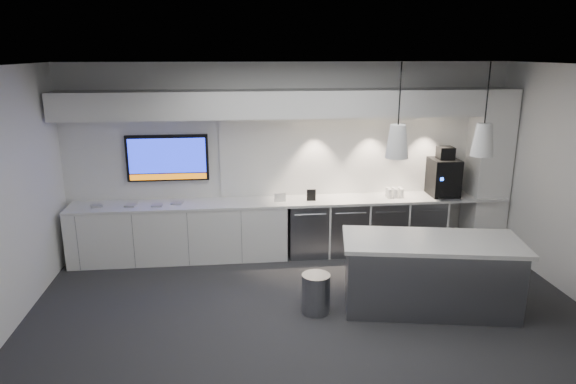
{
  "coord_description": "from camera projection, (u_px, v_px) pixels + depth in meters",
  "views": [
    {
      "loc": [
        -0.9,
        -5.48,
        3.15
      ],
      "look_at": [
        -0.18,
        1.1,
        1.33
      ],
      "focal_mm": 32.0,
      "sensor_mm": 36.0,
      "label": 1
    }
  ],
  "objects": [
    {
      "name": "pendant_right",
      "position": [
        483.0,
        139.0,
        6.01
      ],
      "size": [
        0.27,
        0.27,
        1.09
      ],
      "color": "white",
      "rests_on": "ceiling"
    },
    {
      "name": "wall_tv",
      "position": [
        168.0,
        158.0,
        7.92
      ],
      "size": [
        1.25,
        0.07,
        0.72
      ],
      "color": "black",
      "rests_on": "wall_back"
    },
    {
      "name": "sign_black",
      "position": [
        311.0,
        195.0,
        7.98
      ],
      "size": [
        0.14,
        0.02,
        0.18
      ],
      "primitive_type": "cube",
      "rotation": [
        0.0,
        0.0,
        -0.03
      ],
      "color": "black",
      "rests_on": "back_counter"
    },
    {
      "name": "tray_a",
      "position": [
        96.0,
        206.0,
        7.7
      ],
      "size": [
        0.2,
        0.2,
        0.02
      ],
      "primitive_type": "cube",
      "rotation": [
        0.0,
        0.0,
        0.32
      ],
      "color": "#A0A0A0",
      "rests_on": "back_counter"
    },
    {
      "name": "tray_b",
      "position": [
        131.0,
        205.0,
        7.71
      ],
      "size": [
        0.19,
        0.19,
        0.02
      ],
      "primitive_type": "cube",
      "rotation": [
        0.0,
        0.0,
        -0.18
      ],
      "color": "#A0A0A0",
      "rests_on": "back_counter"
    },
    {
      "name": "coffee_machine",
      "position": [
        444.0,
        175.0,
        8.23
      ],
      "size": [
        0.45,
        0.62,
        0.79
      ],
      "rotation": [
        0.0,
        0.0,
        -0.03
      ],
      "color": "black",
      "rests_on": "back_counter"
    },
    {
      "name": "fridge_unit_c",
      "position": [
        384.0,
        225.0,
        8.32
      ],
      "size": [
        0.6,
        0.61,
        0.85
      ],
      "primitive_type": "cube",
      "color": "gray",
      "rests_on": "floor"
    },
    {
      "name": "pendant_left",
      "position": [
        397.0,
        141.0,
        5.9
      ],
      "size": [
        0.27,
        0.27,
        1.09
      ],
      "color": "white",
      "rests_on": "ceiling"
    },
    {
      "name": "back_counter",
      "position": [
        292.0,
        201.0,
        8.04
      ],
      "size": [
        6.8,
        0.65,
        0.04
      ],
      "primitive_type": "cube",
      "color": "white",
      "rests_on": "left_base_cabinets"
    },
    {
      "name": "floor",
      "position": [
        312.0,
        322.0,
        6.19
      ],
      "size": [
        7.0,
        7.0,
        0.0
      ],
      "primitive_type": "plane",
      "color": "#2A2A2D",
      "rests_on": "ground"
    },
    {
      "name": "fridge_unit_d",
      "position": [
        421.0,
        224.0,
        8.39
      ],
      "size": [
        0.6,
        0.61,
        0.85
      ],
      "primitive_type": "cube",
      "color": "gray",
      "rests_on": "floor"
    },
    {
      "name": "left_base_cabinets",
      "position": [
        180.0,
        233.0,
        7.97
      ],
      "size": [
        3.3,
        0.63,
        0.86
      ],
      "primitive_type": "cube",
      "color": "white",
      "rests_on": "floor"
    },
    {
      "name": "cup_cluster",
      "position": [
        395.0,
        193.0,
        8.17
      ],
      "size": [
        0.27,
        0.17,
        0.15
      ],
      "primitive_type": null,
      "color": "white",
      "rests_on": "back_counter"
    },
    {
      "name": "sign_white",
      "position": [
        280.0,
        197.0,
        7.92
      ],
      "size": [
        0.18,
        0.05,
        0.14
      ],
      "primitive_type": "cube",
      "rotation": [
        0.0,
        0.0,
        0.16
      ],
      "color": "white",
      "rests_on": "back_counter"
    },
    {
      "name": "column",
      "position": [
        488.0,
        170.0,
        8.29
      ],
      "size": [
        0.55,
        0.55,
        2.6
      ],
      "primitive_type": "cube",
      "color": "white",
      "rests_on": "floor"
    },
    {
      "name": "wall_front",
      "position": [
        374.0,
        310.0,
        3.39
      ],
      "size": [
        7.0,
        0.0,
        7.0
      ],
      "primitive_type": "plane",
      "rotation": [
        -1.57,
        0.0,
        0.0
      ],
      "color": "white",
      "rests_on": "floor"
    },
    {
      "name": "bin",
      "position": [
        316.0,
        293.0,
        6.36
      ],
      "size": [
        0.44,
        0.44,
        0.5
      ],
      "primitive_type": "cylinder",
      "rotation": [
        0.0,
        0.0,
        0.28
      ],
      "color": "gray",
      "rests_on": "floor"
    },
    {
      "name": "tray_c",
      "position": [
        157.0,
        205.0,
        7.73
      ],
      "size": [
        0.16,
        0.16,
        0.02
      ],
      "primitive_type": "cube",
      "rotation": [
        0.0,
        0.0,
        -0.0
      ],
      "color": "#A0A0A0",
      "rests_on": "back_counter"
    },
    {
      "name": "fridge_unit_b",
      "position": [
        346.0,
        227.0,
        8.25
      ],
      "size": [
        0.6,
        0.61,
        0.85
      ],
      "primitive_type": "cube",
      "color": "gray",
      "rests_on": "floor"
    },
    {
      "name": "island",
      "position": [
        430.0,
        274.0,
        6.4
      ],
      "size": [
        2.31,
        1.32,
        0.92
      ],
      "rotation": [
        0.0,
        0.0,
        -0.19
      ],
      "color": "gray",
      "rests_on": "floor"
    },
    {
      "name": "soffit",
      "position": [
        292.0,
        103.0,
        7.66
      ],
      "size": [
        6.9,
        0.6,
        0.4
      ],
      "primitive_type": "cube",
      "color": "white",
      "rests_on": "wall_back"
    },
    {
      "name": "fridge_unit_a",
      "position": [
        307.0,
        228.0,
        8.19
      ],
      "size": [
        0.6,
        0.61,
        0.85
      ],
      "primitive_type": "cube",
      "color": "gray",
      "rests_on": "floor"
    },
    {
      "name": "ceiling",
      "position": [
        316.0,
        66.0,
        5.39
      ],
      "size": [
        7.0,
        7.0,
        0.0
      ],
      "primitive_type": "plane",
      "rotation": [
        3.14,
        0.0,
        0.0
      ],
      "color": "black",
      "rests_on": "wall_back"
    },
    {
      "name": "tray_d",
      "position": [
        177.0,
        203.0,
        7.84
      ],
      "size": [
        0.19,
        0.19,
        0.02
      ],
      "primitive_type": "cube",
      "rotation": [
        0.0,
        0.0,
        -0.2
      ],
      "color": "#A0A0A0",
      "rests_on": "back_counter"
    },
    {
      "name": "wall_back",
      "position": [
        289.0,
        158.0,
        8.18
      ],
      "size": [
        7.0,
        0.0,
        7.0
      ],
      "primitive_type": "plane",
      "rotation": [
        1.57,
        0.0,
        0.0
      ],
      "color": "white",
      "rests_on": "floor"
    },
    {
      "name": "backsplash",
      "position": [
        363.0,
        154.0,
        8.28
      ],
      "size": [
        4.6,
        0.03,
        1.3
      ],
      "primitive_type": "cube",
      "color": "white",
      "rests_on": "wall_back"
    }
  ]
}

